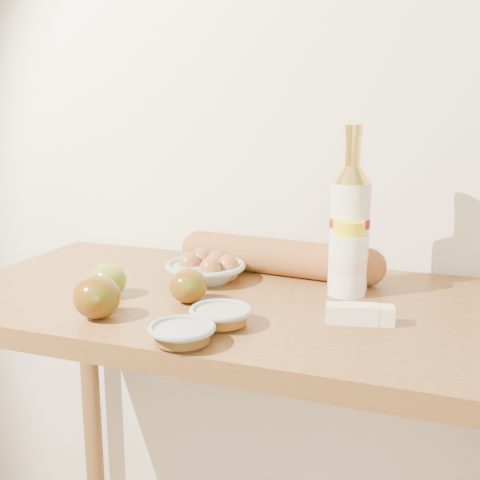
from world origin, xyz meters
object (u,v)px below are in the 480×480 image
(table, at_px, (245,355))
(bourbon_bottle, at_px, (350,224))
(cream_bottle, at_px, (348,261))
(egg_bowl, at_px, (207,269))
(baguette, at_px, (278,257))

(table, height_order, bourbon_bottle, bourbon_bottle)
(bourbon_bottle, relative_size, cream_bottle, 2.23)
(egg_bowl, bearing_deg, cream_bottle, 1.48)
(baguette, bearing_deg, egg_bowl, -136.81)
(egg_bowl, relative_size, baguette, 0.47)
(cream_bottle, bearing_deg, egg_bowl, -155.03)
(cream_bottle, height_order, baguette, cream_bottle)
(table, distance_m, bourbon_bottle, 0.34)
(bourbon_bottle, xyz_separation_m, egg_bowl, (-0.29, -0.05, -0.11))
(table, height_order, egg_bowl, egg_bowl)
(bourbon_bottle, height_order, cream_bottle, bourbon_bottle)
(table, xyz_separation_m, baguette, (0.01, 0.18, 0.16))
(bourbon_bottle, relative_size, egg_bowl, 1.46)
(bourbon_bottle, xyz_separation_m, cream_bottle, (0.01, -0.04, -0.07))
(table, relative_size, bourbon_bottle, 3.63)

